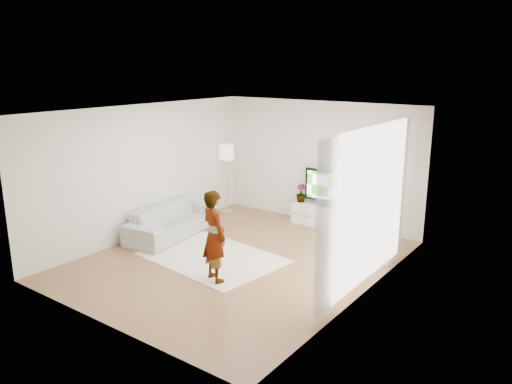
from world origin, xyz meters
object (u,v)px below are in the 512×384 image
Objects in this scene: rug at (213,257)px; player at (214,236)px; media_console at (327,217)px; floor_lamp at (227,155)px; television at (329,187)px; sofa at (173,220)px.

rug is 1.30m from player.
player is (-0.16, -3.71, 0.57)m from media_console.
floor_lamp is (-1.74, 2.56, 1.43)m from rug.
media_console is at bearing 8.92° from floor_lamp.
television is at bearing 9.51° from floor_lamp.
media_console is 3.45m from sofa.
television is 0.70× the size of floor_lamp.
television is 3.24m from rug.
television is 3.52m from sofa.
television is at bearing 73.92° from rug.
television reaches higher than media_console.
sofa is at bearing -7.67° from player.
floor_lamp reaches higher than sofa.
floor_lamp reaches higher than media_console.
television is 2.68m from floor_lamp.
sofa is at bearing -134.15° from media_console.
television is 0.76× the size of player.
floor_lamp is (-0.19, 2.07, 1.10)m from sofa.
sofa is (-2.41, -2.51, -0.59)m from television.
media_console is 0.73× the size of sofa.
media_console is 0.66× the size of rug.
floor_lamp is (-2.44, 3.30, 0.63)m from player.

